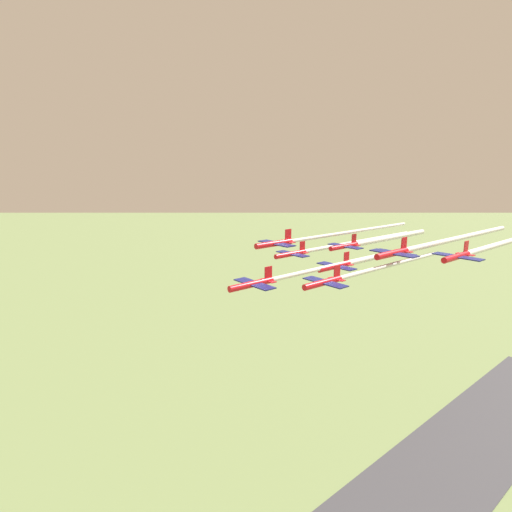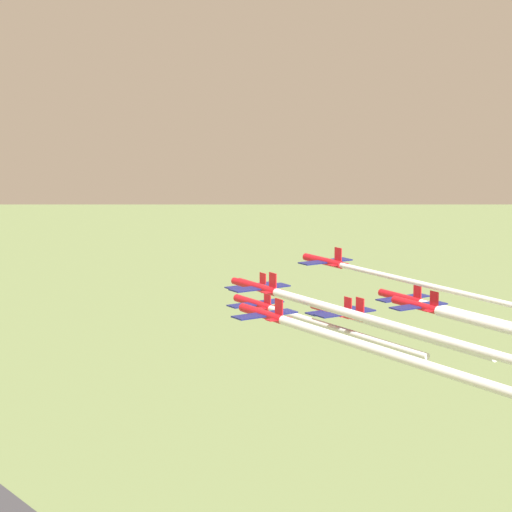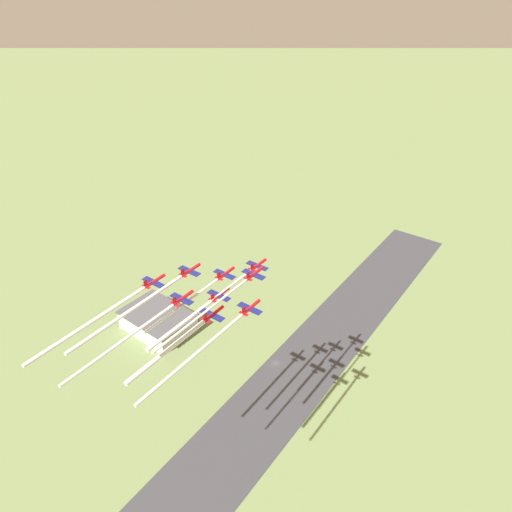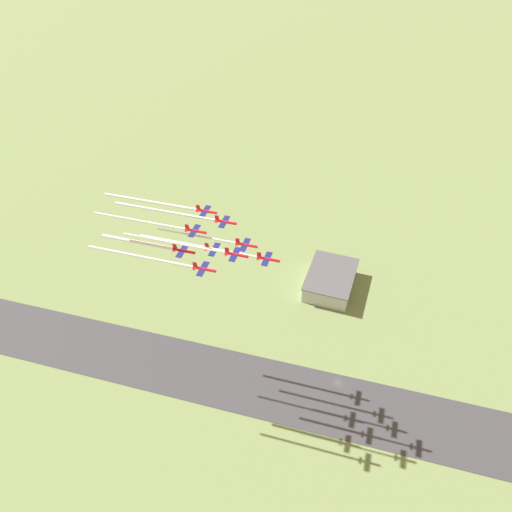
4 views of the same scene
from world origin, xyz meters
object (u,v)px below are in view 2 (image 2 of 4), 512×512
Objects in this scene: jet_4 at (333,310)px; jet_7 at (344,312)px; jet_0 at (251,285)px; jet_8 at (417,305)px; jet_2 at (324,261)px; jet_1 at (255,303)px; jet_3 at (259,287)px; jet_6 at (264,314)px; jet_5 at (402,297)px.

jet_4 is 12.90m from jet_7.
jet_7 is (4.85, 33.01, 2.24)m from jet_0.
jet_0 is 33.41m from jet_8.
jet_0 is 1.00× the size of jet_2.
jet_1 is 1.00× the size of jet_4.
jet_7 is (-1.04, 21.80, 2.53)m from jet_1.
jet_1 is 13.84m from jet_2.
jet_1 is 21.97m from jet_7.
jet_2 is 22.14m from jet_3.
jet_6 is at bearing 180.00° from jet_7.
jet_5 is 34.05m from jet_6.
jet_4 is at bearing 120.47° from jet_8.
jet_5 is at bearing 0.00° from jet_4.
jet_6 reaches higher than jet_4.
jet_5 is at bearing -0.00° from jet_3.
jet_0 is 1.00× the size of jet_8.
jet_5 is (-25.65, -1.23, -4.25)m from jet_3.
jet_2 is (-6.93, 10.59, 4.89)m from jet_0.
jet_5 is 1.00× the size of jet_7.
jet_1 is at bearing 120.47° from jet_8.
jet_6 is at bearing -150.46° from jet_4.
jet_5 reaches higher than jet_4.
jet_1 is at bearing 59.53° from jet_6.
jet_0 is 1.00× the size of jet_5.
jet_4 is at bearing 29.54° from jet_6.
jet_0 is at bearing 59.53° from jet_3.
jet_0 is 1.00× the size of jet_6.
jet_8 reaches higher than jet_4.
jet_0 reaches higher than jet_1.
jet_6 reaches higher than jet_1.
jet_5 is (-12.82, -0.61, 0.51)m from jet_4.
jet_3 is (18.71, 11.82, -0.34)m from jet_2.
jet_5 is at bearing 59.53° from jet_8.
jet_1 is (5.89, 11.21, -0.28)m from jet_0.
jet_8 is (-25.65, -1.23, -1.78)m from jet_6.
jet_0 is 1.00× the size of jet_7.
jet_2 reaches higher than jet_6.
jet_2 is at bearing 0.00° from jet_1.
jet_2 reaches higher than jet_3.
jet_7 reaches higher than jet_4.
jet_3 is 1.00× the size of jet_5.
jet_5 is at bearing -59.53° from jet_2.
jet_0 is 33.44m from jet_7.
jet_3 is at bearing 180.00° from jet_5.
jet_7 is at bearing -101.09° from jet_0.
jet_6 is 1.00× the size of jet_8.
jet_4 is (-6.93, 10.59, 0.07)m from jet_1.
jet_7 reaches higher than jet_8.
jet_3 is 12.87m from jet_7.
jet_0 is at bearing 90.00° from jet_4.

